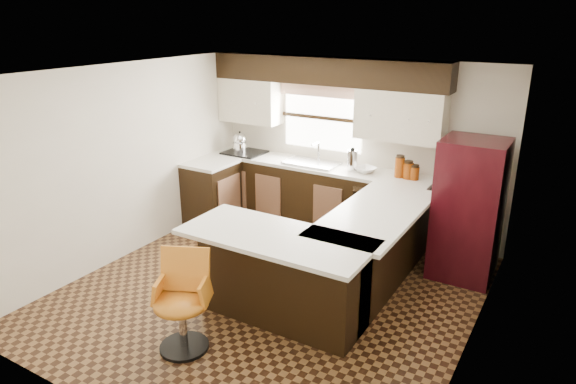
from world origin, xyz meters
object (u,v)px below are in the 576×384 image
Objects in this scene: peninsula_long at (369,252)px; bar_chair at (181,304)px; refrigerator at (468,210)px; peninsula_return at (283,278)px.

peninsula_long is 2.09× the size of bar_chair.
refrigerator is at bearing 47.07° from peninsula_long.
peninsula_long is at bearing 36.32° from bar_chair.
peninsula_long is at bearing -132.93° from refrigerator.
refrigerator reaches higher than bar_chair.
refrigerator is 3.37m from bar_chair.
refrigerator is at bearing 31.27° from bar_chair.
peninsula_return is at bearing -125.96° from refrigerator.
refrigerator is at bearing 54.04° from peninsula_return.
peninsula_long and peninsula_return have the same top height.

